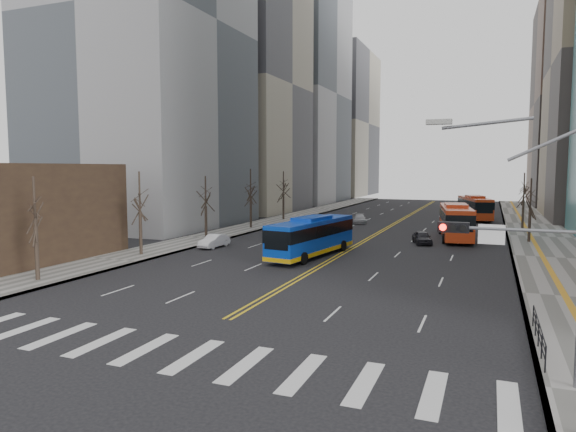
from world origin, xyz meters
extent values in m
plane|color=black|center=(0.00, 0.00, 0.00)|extent=(220.00, 220.00, 0.00)
cube|color=slate|center=(17.50, 45.00, 0.07)|extent=(7.00, 130.00, 0.15)
cube|color=slate|center=(-16.50, 45.00, 0.07)|extent=(5.00, 130.00, 0.15)
cube|color=silver|center=(-8.27, 0.00, 0.01)|extent=(0.70, 4.00, 0.01)
cube|color=silver|center=(-5.91, 0.00, 0.01)|extent=(0.70, 4.00, 0.01)
cube|color=silver|center=(-3.55, 0.00, 0.01)|extent=(0.70, 4.00, 0.01)
cube|color=silver|center=(-1.18, 0.00, 0.01)|extent=(0.70, 4.00, 0.01)
cube|color=silver|center=(1.18, 0.00, 0.01)|extent=(0.70, 4.00, 0.01)
cube|color=silver|center=(3.55, 0.00, 0.01)|extent=(0.70, 4.00, 0.01)
cube|color=silver|center=(5.91, 0.00, 0.01)|extent=(0.70, 4.00, 0.01)
cube|color=silver|center=(8.27, 0.00, 0.01)|extent=(0.70, 4.00, 0.01)
cube|color=silver|center=(10.64, 0.00, 0.01)|extent=(0.70, 4.00, 0.01)
cube|color=silver|center=(13.00, 0.00, 0.01)|extent=(0.70, 4.00, 0.01)
cube|color=gold|center=(-0.20, 55.00, 0.01)|extent=(0.15, 100.00, 0.01)
cube|color=gold|center=(0.20, 55.00, 0.01)|extent=(0.15, 100.00, 0.01)
cube|color=#98979A|center=(-31.00, 40.00, 26.00)|extent=(22.00, 24.00, 52.00)
cube|color=#A39A84|center=(-31.00, 66.00, 22.00)|extent=(22.00, 22.00, 44.00)
cube|color=#98979A|center=(-30.00, 93.00, 24.00)|extent=(20.00, 26.00, 48.00)
cube|color=#A39A84|center=(-29.00, 125.00, 20.00)|extent=(18.00, 30.00, 40.00)
cylinder|color=slate|center=(12.95, 2.00, 5.50)|extent=(4.50, 0.12, 0.12)
cube|color=black|center=(11.00, 2.00, 5.50)|extent=(1.10, 0.28, 0.38)
cylinder|color=#FF190C|center=(10.65, 1.84, 5.50)|extent=(0.24, 0.08, 0.24)
cylinder|color=black|center=(11.00, 1.84, 5.50)|extent=(0.24, 0.08, 0.24)
cylinder|color=black|center=(11.35, 1.84, 5.50)|extent=(0.24, 0.08, 0.24)
cube|color=white|center=(12.30, 2.00, 5.30)|extent=(0.90, 0.06, 0.70)
cube|color=#999993|center=(10.40, 2.00, 9.30)|extent=(0.90, 0.35, 0.18)
cube|color=black|center=(14.30, 6.00, 1.15)|extent=(0.04, 6.00, 0.04)
cylinder|color=black|center=(14.30, 3.00, 0.65)|extent=(0.06, 0.06, 1.00)
cylinder|color=black|center=(14.30, 4.50, 0.65)|extent=(0.06, 0.06, 1.00)
cylinder|color=black|center=(14.30, 6.00, 0.65)|extent=(0.06, 0.06, 1.00)
cylinder|color=black|center=(14.30, 7.50, 0.65)|extent=(0.06, 0.06, 1.00)
cylinder|color=black|center=(14.30, 9.00, 0.65)|extent=(0.06, 0.06, 1.00)
cylinder|color=black|center=(-16.00, 8.00, 1.88)|extent=(0.28, 0.28, 3.75)
cylinder|color=black|center=(-16.00, 19.00, 1.95)|extent=(0.28, 0.28, 3.90)
cylinder|color=black|center=(-16.00, 30.00, 1.80)|extent=(0.28, 0.28, 3.60)
cylinder|color=black|center=(-16.00, 41.00, 2.00)|extent=(0.28, 0.28, 4.00)
cylinder|color=black|center=(-16.00, 52.00, 1.90)|extent=(0.28, 0.28, 3.80)
cylinder|color=black|center=(16.00, 40.00, 1.75)|extent=(0.28, 0.28, 3.50)
cylinder|color=black|center=(16.00, 52.00, 1.88)|extent=(0.28, 0.28, 3.75)
cube|color=blue|center=(-2.09, 24.39, 1.76)|extent=(4.22, 12.14, 2.83)
cube|color=black|center=(-2.09, 24.39, 2.32)|extent=(4.28, 12.17, 1.02)
cube|color=blue|center=(-2.09, 24.39, 3.28)|extent=(2.58, 4.42, 0.40)
cube|color=#E4AC0C|center=(-2.09, 24.39, 0.55)|extent=(4.28, 12.17, 0.35)
cylinder|color=black|center=(-3.88, 20.80, 0.50)|extent=(0.44, 1.03, 1.00)
cylinder|color=black|center=(-1.43, 20.44, 0.50)|extent=(0.44, 1.03, 1.00)
cylinder|color=black|center=(-2.75, 28.34, 0.50)|extent=(0.44, 1.03, 1.00)
cylinder|color=black|center=(-0.30, 27.97, 0.50)|extent=(0.44, 1.03, 1.00)
cube|color=#BB3413|center=(8.78, 40.52, 1.94)|extent=(4.38, 12.38, 3.17)
cube|color=black|center=(8.78, 40.52, 2.54)|extent=(4.45, 12.41, 1.13)
cube|color=#BB3413|center=(8.78, 40.52, 3.62)|extent=(2.76, 4.50, 0.40)
cylinder|color=black|center=(7.94, 36.50, 0.50)|extent=(0.43, 1.03, 1.00)
cylinder|color=black|center=(10.67, 36.87, 0.50)|extent=(0.43, 1.03, 1.00)
cylinder|color=black|center=(6.88, 44.18, 0.50)|extent=(0.43, 1.03, 1.00)
cylinder|color=black|center=(9.61, 44.55, 0.50)|extent=(0.43, 1.03, 1.00)
cube|color=#BB3413|center=(10.05, 63.69, 1.82)|extent=(5.42, 11.59, 2.94)
cube|color=black|center=(10.05, 63.69, 2.39)|extent=(5.49, 11.63, 1.05)
cube|color=#BB3413|center=(10.05, 63.69, 3.39)|extent=(3.02, 4.36, 0.40)
cylinder|color=black|center=(9.75, 59.86, 0.50)|extent=(0.55, 1.04, 1.00)
cylinder|color=black|center=(12.24, 60.53, 0.50)|extent=(0.55, 1.04, 1.00)
cylinder|color=black|center=(7.87, 66.85, 0.50)|extent=(0.55, 1.04, 1.00)
cylinder|color=black|center=(10.36, 67.52, 0.50)|extent=(0.55, 1.04, 1.00)
imported|color=white|center=(-12.50, 25.58, 0.63)|extent=(1.59, 3.93, 1.27)
imported|color=black|center=(5.91, 35.35, 0.65)|extent=(2.65, 4.12, 1.30)
imported|color=#9C9CA1|center=(-4.69, 52.40, 0.61)|extent=(2.78, 4.50, 1.22)
imported|color=black|center=(11.49, 81.48, 0.53)|extent=(2.94, 4.18, 1.06)
camera|label=1|loc=(12.23, -17.41, 7.64)|focal=32.00mm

